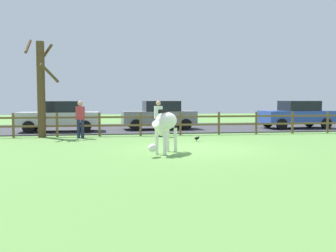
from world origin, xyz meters
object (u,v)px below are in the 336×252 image
(bare_tree, at_px, (41,87))
(visitor_left_of_tree, at_px, (80,118))
(parked_car_grey, at_px, (159,115))
(parked_car_blue, at_px, (297,114))
(parked_car_silver, at_px, (60,116))
(crow_on_grass, at_px, (197,138))
(visitor_right_of_tree, at_px, (158,117))
(zebra, at_px, (165,124))

(bare_tree, distance_m, visitor_left_of_tree, 2.32)
(parked_car_grey, height_order, visitor_left_of_tree, visitor_left_of_tree)
(parked_car_blue, bearing_deg, parked_car_silver, -178.88)
(parked_car_silver, bearing_deg, parked_car_grey, 8.00)
(crow_on_grass, xyz_separation_m, parked_car_silver, (-6.03, 5.10, 0.72))
(visitor_left_of_tree, bearing_deg, visitor_right_of_tree, 3.30)
(visitor_right_of_tree, bearing_deg, visitor_left_of_tree, -176.70)
(crow_on_grass, distance_m, parked_car_silver, 7.92)
(parked_car_blue, relative_size, visitor_left_of_tree, 2.49)
(parked_car_blue, xyz_separation_m, visitor_left_of_tree, (-11.88, -3.38, 0.06))
(bare_tree, relative_size, parked_car_grey, 1.08)
(zebra, height_order, visitor_left_of_tree, visitor_left_of_tree)
(bare_tree, distance_m, visitor_right_of_tree, 5.42)
(parked_car_silver, distance_m, visitor_left_of_tree, 3.36)
(crow_on_grass, height_order, parked_car_blue, parked_car_blue)
(parked_car_grey, xyz_separation_m, visitor_right_of_tree, (-0.52, -3.66, 0.06))
(parked_car_silver, bearing_deg, parked_car_blue, 1.12)
(parked_car_blue, relative_size, parked_car_silver, 1.02)
(zebra, xyz_separation_m, visitor_right_of_tree, (0.50, 5.48, -0.02))
(parked_car_grey, bearing_deg, crow_on_grass, -82.40)
(bare_tree, xyz_separation_m, parked_car_silver, (0.50, 2.42, -1.42))
(crow_on_grass, bearing_deg, zebra, -118.59)
(zebra, bearing_deg, bare_tree, 128.26)
(crow_on_grass, xyz_separation_m, parked_car_grey, (-0.78, 5.83, 0.72))
(visitor_right_of_tree, bearing_deg, crow_on_grass, -59.06)
(zebra, height_order, parked_car_grey, parked_car_grey)
(parked_car_grey, xyz_separation_m, visitor_left_of_tree, (-4.00, -3.86, 0.06))
(bare_tree, relative_size, visitor_left_of_tree, 2.70)
(crow_on_grass, height_order, visitor_left_of_tree, visitor_left_of_tree)
(zebra, xyz_separation_m, parked_car_grey, (1.02, 9.14, -0.08))
(visitor_left_of_tree, bearing_deg, bare_tree, 157.90)
(parked_car_blue, bearing_deg, bare_tree, -168.90)
(crow_on_grass, distance_m, visitor_right_of_tree, 2.65)
(bare_tree, height_order, visitor_left_of_tree, bare_tree)
(zebra, relative_size, parked_car_silver, 0.42)
(zebra, bearing_deg, parked_car_grey, 83.61)
(bare_tree, bearing_deg, visitor_right_of_tree, -5.55)
(parked_car_grey, distance_m, visitor_right_of_tree, 3.70)
(parked_car_blue, distance_m, visitor_right_of_tree, 8.98)
(parked_car_blue, bearing_deg, visitor_left_of_tree, -164.12)
(parked_car_grey, distance_m, parked_car_blue, 7.89)
(parked_car_silver, xyz_separation_m, visitor_right_of_tree, (4.72, -2.92, 0.06))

